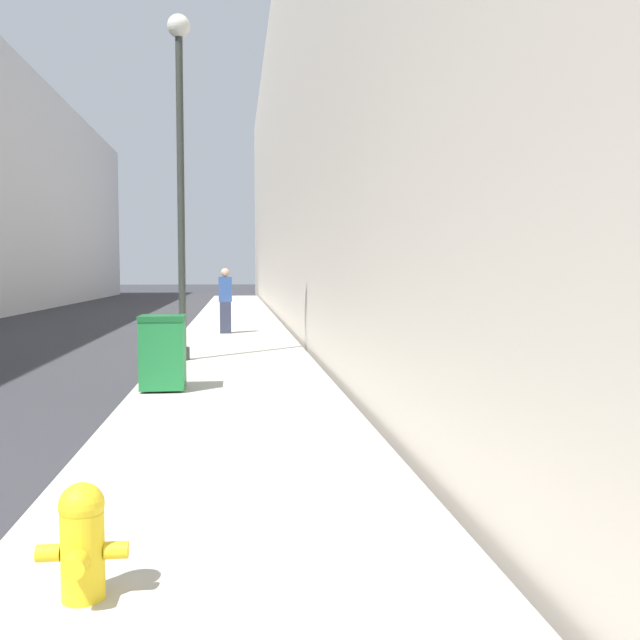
% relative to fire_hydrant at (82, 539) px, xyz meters
% --- Properties ---
extents(sidewalk_right, '(2.98, 60.00, 0.13)m').
position_rel_fire_hydrant_xyz_m(sidewalk_right, '(0.80, 16.84, -0.39)').
color(sidewalk_right, '#B7B2A8').
rests_on(sidewalk_right, ground).
extents(building_right_stone, '(12.00, 60.00, 13.33)m').
position_rel_fire_hydrant_xyz_m(building_right_stone, '(8.39, 24.84, 6.21)').
color(building_right_stone, beige).
rests_on(building_right_stone, ground).
extents(fire_hydrant, '(0.46, 0.35, 0.61)m').
position_rel_fire_hydrant_xyz_m(fire_hydrant, '(0.00, 0.00, 0.00)').
color(fire_hydrant, yellow).
rests_on(fire_hydrant, sidewalk_right).
extents(trash_bin, '(0.64, 0.64, 1.08)m').
position_rel_fire_hydrant_xyz_m(trash_bin, '(-0.24, 6.60, 0.23)').
color(trash_bin, '#1E7538').
rests_on(trash_bin, sidewalk_right).
extents(lamppost, '(0.43, 0.43, 6.49)m').
position_rel_fire_hydrant_xyz_m(lamppost, '(-0.22, 10.12, 3.72)').
color(lamppost, '#2D332D').
rests_on(lamppost, sidewalk_right).
extents(pedestrian_on_sidewalk, '(0.36, 0.24, 1.79)m').
position_rel_fire_hydrant_xyz_m(pedestrian_on_sidewalk, '(0.52, 16.02, 0.58)').
color(pedestrian_on_sidewalk, '#2D3347').
rests_on(pedestrian_on_sidewalk, sidewalk_right).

